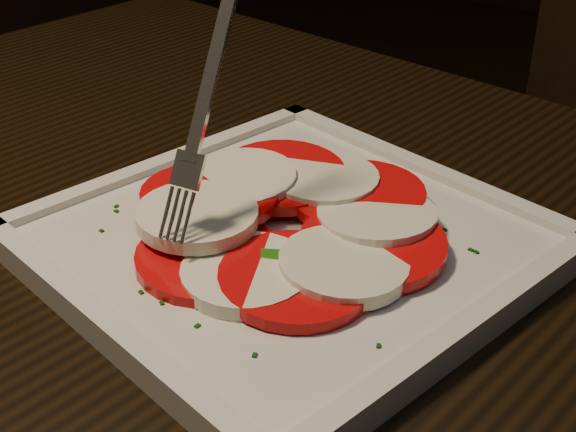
% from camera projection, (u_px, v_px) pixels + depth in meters
% --- Properties ---
extents(table, '(1.27, 0.91, 0.75)m').
position_uv_depth(table, '(286.00, 394.00, 0.57)').
color(table, black).
rests_on(table, ground).
extents(plate, '(0.35, 0.35, 0.01)m').
position_uv_depth(plate, '(288.00, 244.00, 0.55)').
color(plate, silver).
rests_on(plate, table).
extents(caprese_salad, '(0.24, 0.22, 0.03)m').
position_uv_depth(caprese_salad, '(288.00, 221.00, 0.54)').
color(caprese_salad, red).
rests_on(caprese_salad, plate).
extents(fork, '(0.05, 0.10, 0.16)m').
position_uv_depth(fork, '(217.00, 89.00, 0.50)').
color(fork, white).
rests_on(fork, caprese_salad).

